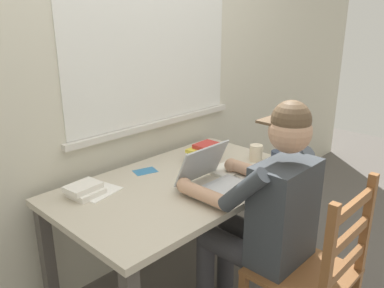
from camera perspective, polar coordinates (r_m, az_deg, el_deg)
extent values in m
cube|color=beige|center=(2.36, -10.05, 11.06)|extent=(6.00, 0.04, 2.60)
cube|color=silver|center=(2.47, -5.57, 13.86)|extent=(1.28, 0.01, 0.92)
cube|color=beige|center=(2.55, -5.14, 3.00)|extent=(1.34, 0.06, 0.04)
cube|color=#BCB29E|center=(2.16, -1.40, -5.83)|extent=(1.39, 0.81, 0.03)
cube|color=#4C4742|center=(2.60, 14.73, -10.86)|extent=(0.06, 0.06, 0.69)
cube|color=#4C4742|center=(2.28, -20.19, -16.10)|extent=(0.06, 0.06, 0.69)
cube|color=#4C4742|center=(2.96, 2.66, -6.48)|extent=(0.06, 0.06, 0.69)
cube|color=#33383D|center=(1.89, 13.17, -9.77)|extent=(0.34, 0.20, 0.50)
sphere|color=tan|center=(1.75, 14.12, 1.73)|extent=(0.19, 0.19, 0.19)
sphere|color=brown|center=(1.73, 14.25, 3.39)|extent=(0.17, 0.17, 0.17)
cube|color=brown|center=(1.78, 11.83, 3.33)|extent=(0.13, 0.10, 0.01)
cylinder|color=#38383D|center=(2.05, 6.35, -15.13)|extent=(0.13, 0.40, 0.13)
cylinder|color=#38383D|center=(2.17, 9.32, -13.12)|extent=(0.13, 0.40, 0.13)
cylinder|color=#38383D|center=(2.29, 1.96, -18.11)|extent=(0.10, 0.10, 0.46)
cylinder|color=#38383D|center=(2.40, 4.94, -16.20)|extent=(0.10, 0.10, 0.46)
cylinder|color=#33383D|center=(1.72, 7.49, -6.75)|extent=(0.10, 0.25, 0.25)
cylinder|color=tan|center=(1.89, 1.71, -7.36)|extent=(0.07, 0.28, 0.07)
sphere|color=tan|center=(1.98, -1.11, -6.05)|extent=(0.08, 0.08, 0.08)
cylinder|color=#33383D|center=(2.03, 14.24, -3.09)|extent=(0.10, 0.25, 0.25)
cylinder|color=tan|center=(2.18, 8.81, -3.94)|extent=(0.07, 0.28, 0.07)
sphere|color=tan|center=(2.24, 5.74, -3.09)|extent=(0.08, 0.08, 0.08)
cube|color=brown|center=(1.98, 15.70, -17.44)|extent=(0.42, 0.42, 0.02)
cube|color=brown|center=(2.33, 13.24, -18.25)|extent=(0.04, 0.04, 0.44)
cube|color=brown|center=(1.95, 24.07, -10.52)|extent=(0.04, 0.04, 0.48)
cube|color=brown|center=(1.64, 19.21, -15.72)|extent=(0.04, 0.04, 0.48)
cube|color=brown|center=(1.85, 21.42, -16.09)|extent=(0.36, 0.02, 0.04)
cube|color=brown|center=(1.78, 21.95, -12.35)|extent=(0.36, 0.02, 0.04)
cube|color=brown|center=(1.71, 22.52, -8.31)|extent=(0.36, 0.02, 0.04)
cube|color=#ADAFB2|center=(2.03, 4.83, -6.76)|extent=(0.33, 0.23, 0.02)
cube|color=silver|center=(2.03, 4.84, -6.52)|extent=(0.29, 0.17, 0.00)
cube|color=#ADAFB2|center=(2.08, 1.49, -2.78)|extent=(0.33, 0.10, 0.20)
cube|color=silver|center=(2.08, 1.49, -2.78)|extent=(0.29, 0.08, 0.17)
ellipsoid|color=#ADAFB2|center=(2.24, 8.35, -4.18)|extent=(0.06, 0.10, 0.03)
cylinder|color=beige|center=(2.46, 9.32, -1.28)|extent=(0.08, 0.08, 0.10)
torus|color=beige|center=(2.50, 10.01, -0.88)|extent=(0.05, 0.01, 0.05)
cylinder|color=#2D384C|center=(2.41, 12.29, -2.02)|extent=(0.07, 0.07, 0.09)
torus|color=#2D384C|center=(2.45, 12.91, -1.62)|extent=(0.05, 0.01, 0.05)
cube|color=#BC332D|center=(2.45, 1.61, -1.98)|extent=(0.17, 0.15, 0.03)
cube|color=#2D5B9E|center=(2.43, 1.71, -1.42)|extent=(0.18, 0.15, 0.03)
cube|color=gold|center=(2.44, 1.74, -0.77)|extent=(0.21, 0.16, 0.02)
cube|color=#BC332D|center=(2.43, 2.22, -0.24)|extent=(0.15, 0.13, 0.03)
cube|color=white|center=(2.05, -15.13, -6.87)|extent=(0.17, 0.15, 0.03)
cube|color=white|center=(2.05, -15.59, -6.07)|extent=(0.18, 0.14, 0.03)
cube|color=silver|center=(2.30, 5.35, -3.70)|extent=(0.23, 0.18, 0.02)
cube|color=silver|center=(2.27, 9.13, -4.22)|extent=(0.28, 0.25, 0.01)
cube|color=white|center=(2.09, -13.80, -6.69)|extent=(0.25, 0.23, 0.01)
cube|color=teal|center=(2.30, -6.84, -3.95)|extent=(0.15, 0.12, 0.00)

